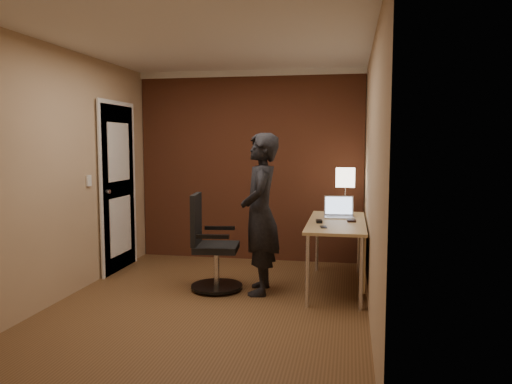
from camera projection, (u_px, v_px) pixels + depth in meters
room at (222, 158)px, 6.25m from camera, size 4.00×4.00×4.00m
desk at (343, 233)px, 5.32m from camera, size 0.60×1.50×0.73m
desk_lamp at (345, 178)px, 5.87m from camera, size 0.22×0.22×0.54m
laptop at (339, 211)px, 5.59m from camera, size 0.35×0.29×0.23m
mouse at (319, 221)px, 5.19m from camera, size 0.08×0.11×0.03m
phone at (323, 227)px, 4.91m from camera, size 0.08×0.12×0.01m
wallet at (351, 221)px, 5.27m from camera, size 0.10×0.12×0.02m
office_chair at (211, 249)px, 5.27m from camera, size 0.55×0.59×1.00m
person at (260, 214)px, 5.14m from camera, size 0.47×0.65×1.66m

